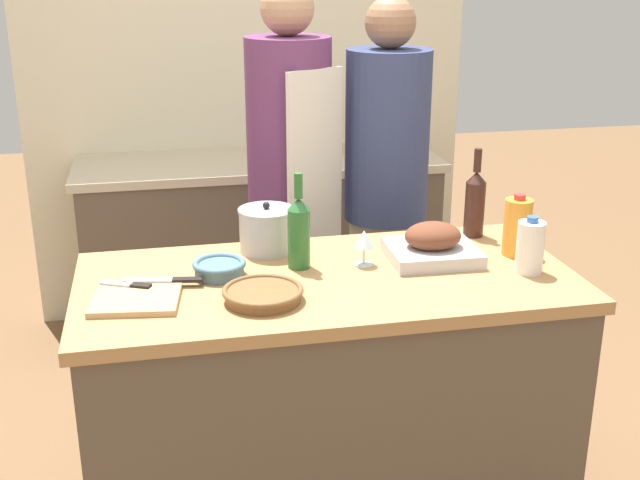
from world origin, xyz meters
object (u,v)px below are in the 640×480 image
object	(u,v)px
wicker_basket	(263,294)
juice_jug	(517,227)
knife_chef	(166,280)
condiment_bottle_short	(387,130)
wine_glass_left	(364,240)
cutting_board	(136,300)
wine_bottle_green	(475,202)
wine_bottle_dark	(299,231)
knife_paring	(128,284)
mixing_bowl	(219,268)
roasting_pan	(432,246)
person_cook_aproned	(290,184)
condiment_bottle_tall	(352,141)
person_cook_guest	(386,188)
stock_pot	(267,230)
condiment_bottle_extra	(336,136)
milk_jug	(530,247)

from	to	relation	value
wicker_basket	juice_jug	world-z (taller)	juice_jug
knife_chef	condiment_bottle_short	distance (m)	2.03
knife_chef	wine_glass_left	bearing A→B (deg)	4.57
cutting_board	wine_bottle_green	size ratio (longest dim) A/B	0.86
wine_bottle_dark	knife_paring	bearing A→B (deg)	-170.78
mixing_bowl	roasting_pan	bearing A→B (deg)	0.10
person_cook_aproned	condiment_bottle_tall	bearing A→B (deg)	31.88
cutting_board	condiment_bottle_tall	world-z (taller)	condiment_bottle_tall
condiment_bottle_short	person_cook_guest	size ratio (longest dim) A/B	0.12
person_cook_aproned	condiment_bottle_short	bearing A→B (deg)	24.24
mixing_bowl	wine_bottle_green	xyz separation A→B (m)	(0.91, 0.20, 0.10)
mixing_bowl	wine_bottle_dark	size ratio (longest dim) A/B	0.54
stock_pot	knife_chef	world-z (taller)	stock_pot
condiment_bottle_extra	wicker_basket	bearing A→B (deg)	-109.19
wicker_basket	cutting_board	xyz separation A→B (m)	(-0.36, 0.06, -0.01)
cutting_board	wine_bottle_green	bearing A→B (deg)	16.79
milk_jug	knife_paring	xyz separation A→B (m)	(-1.22, 0.10, -0.06)
condiment_bottle_tall	person_cook_aproned	distance (m)	0.92
roasting_pan	condiment_bottle_tall	size ratio (longest dim) A/B	2.16
wicker_basket	mixing_bowl	xyz separation A→B (m)	(-0.10, 0.22, 0.01)
cutting_board	wine_bottle_dark	size ratio (longest dim) A/B	0.88
wine_bottle_green	knife_paring	xyz separation A→B (m)	(-1.19, -0.26, -0.10)
mixing_bowl	knife_paring	bearing A→B (deg)	-167.51
wine_bottle_dark	condiment_bottle_short	distance (m)	1.75
cutting_board	stock_pot	world-z (taller)	stock_pot
wicker_basket	mixing_bowl	size ratio (longest dim) A/B	1.42
wicker_basket	condiment_bottle_tall	distance (m)	1.89
condiment_bottle_extra	person_cook_guest	world-z (taller)	person_cook_guest
roasting_pan	juice_jug	distance (m)	0.29
knife_paring	wine_glass_left	bearing A→B (deg)	4.76
cutting_board	mixing_bowl	xyz separation A→B (m)	(0.25, 0.15, 0.02)
knife_chef	condiment_bottle_short	size ratio (longest dim) A/B	1.14
juice_jug	milk_jug	distance (m)	0.16
wine_bottle_dark	wine_glass_left	xyz separation A→B (m)	(0.21, -0.02, -0.04)
wicker_basket	person_cook_aproned	distance (m)	0.99
milk_jug	juice_jug	bearing A→B (deg)	79.42
wine_glass_left	wicker_basket	bearing A→B (deg)	-148.62
condiment_bottle_extra	knife_chef	bearing A→B (deg)	-118.63
roasting_pan	person_cook_aproned	bearing A→B (deg)	114.54
wicker_basket	wine_glass_left	size ratio (longest dim) A/B	1.99
knife_chef	condiment_bottle_short	bearing A→B (deg)	54.61
roasting_pan	person_cook_guest	size ratio (longest dim) A/B	0.17
wine_bottle_dark	knife_paring	world-z (taller)	wine_bottle_dark
milk_jug	knife_chef	distance (m)	1.12
mixing_bowl	wine_glass_left	size ratio (longest dim) A/B	1.40
juice_jug	stock_pot	bearing A→B (deg)	165.73
person_cook_aproned	juice_jug	bearing A→B (deg)	-78.62
mixing_bowl	knife_chef	xyz separation A→B (m)	(-0.16, -0.05, -0.01)
stock_pot	wine_glass_left	distance (m)	0.34
knife_paring	condiment_bottle_short	size ratio (longest dim) A/B	0.73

